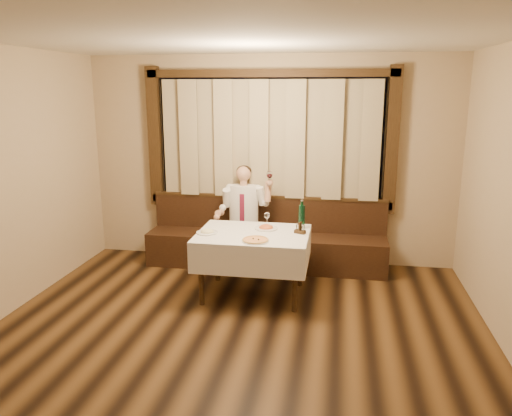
% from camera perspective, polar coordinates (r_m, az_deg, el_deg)
% --- Properties ---
extents(room, '(5.01, 6.01, 2.81)m').
position_cam_1_polar(room, '(4.83, -1.85, 3.20)').
color(room, black).
rests_on(room, ground).
extents(banquette, '(3.20, 0.61, 0.94)m').
position_cam_1_polar(banquette, '(6.80, 1.16, -4.04)').
color(banquette, black).
rests_on(banquette, ground).
extents(dining_table, '(1.27, 0.97, 0.76)m').
position_cam_1_polar(dining_table, '(5.73, -0.34, -3.86)').
color(dining_table, black).
rests_on(dining_table, ground).
extents(pizza, '(0.30, 0.30, 0.03)m').
position_cam_1_polar(pizza, '(5.39, -0.07, -3.68)').
color(pizza, white).
rests_on(pizza, dining_table).
extents(pasta_red, '(0.27, 0.27, 0.09)m').
position_cam_1_polar(pasta_red, '(5.84, 1.16, -2.06)').
color(pasta_red, white).
rests_on(pasta_red, dining_table).
extents(pasta_cream, '(0.25, 0.25, 0.08)m').
position_cam_1_polar(pasta_cream, '(5.70, -5.61, -2.55)').
color(pasta_cream, white).
rests_on(pasta_cream, dining_table).
extents(green_bottle, '(0.07, 0.07, 0.34)m').
position_cam_1_polar(green_bottle, '(5.87, 5.25, -0.95)').
color(green_bottle, '#104B28').
rests_on(green_bottle, dining_table).
extents(table_wine_glass, '(0.07, 0.07, 0.18)m').
position_cam_1_polar(table_wine_glass, '(5.91, 1.26, -0.92)').
color(table_wine_glass, white).
rests_on(table_wine_glass, dining_table).
extents(cruet_caddy, '(0.14, 0.11, 0.13)m').
position_cam_1_polar(cruet_caddy, '(5.68, 5.05, -2.46)').
color(cruet_caddy, black).
rests_on(cruet_caddy, dining_table).
extents(seated_man, '(0.74, 0.55, 1.37)m').
position_cam_1_polar(seated_man, '(6.63, -1.47, -0.10)').
color(seated_man, black).
rests_on(seated_man, ground).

